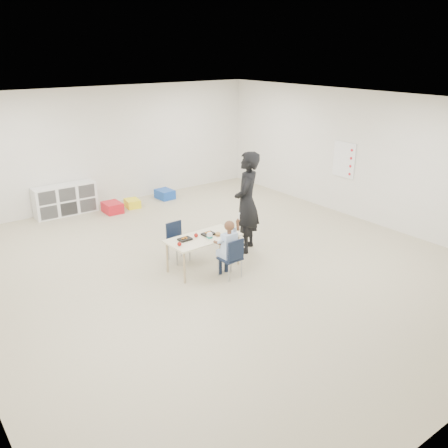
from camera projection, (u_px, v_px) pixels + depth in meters
room at (216, 189)px, 7.94m from camera, size 9.00×9.02×2.80m
table at (203, 253)px, 8.19m from camera, size 1.30×0.69×0.58m
chair_near at (230, 257)px, 7.86m from camera, size 0.35×0.33×0.70m
chair_far at (179, 242)px, 8.47m from camera, size 0.35×0.33×0.70m
child at (230, 246)px, 7.79m from camera, size 0.49×0.49×1.10m
lunch_tray_near at (208, 234)px, 8.18m from camera, size 0.23×0.17×0.03m
lunch_tray_far at (185, 239)px, 7.96m from camera, size 0.23×0.17×0.03m
milk_carton at (210, 236)px, 8.01m from camera, size 0.07×0.07×0.10m
bread_roll at (218, 234)px, 8.14m from camera, size 0.09×0.09×0.07m
apple_near at (196, 235)px, 8.07m from camera, size 0.07×0.07×0.07m
apple_far at (179, 244)px, 7.71m from camera, size 0.07×0.07×0.07m
cubby_shelf at (65, 200)px, 10.86m from camera, size 1.40×0.40×0.70m
rules_poster at (344, 160)px, 10.67m from camera, size 0.02×0.60×0.80m
adult at (247, 202)px, 8.72m from camera, size 0.82×0.79×1.89m
bin_red at (112, 207)px, 11.05m from camera, size 0.38×0.49×0.24m
bin_yellow at (132, 203)px, 11.42m from camera, size 0.36×0.43×0.19m
bin_blue at (165, 194)px, 12.07m from camera, size 0.39×0.49×0.23m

